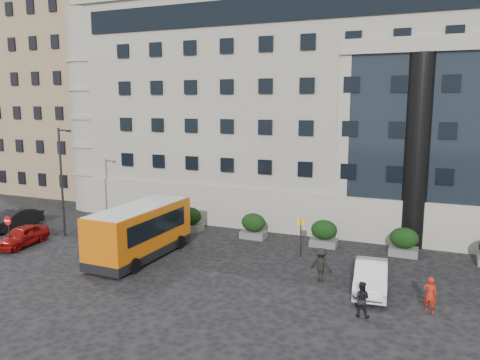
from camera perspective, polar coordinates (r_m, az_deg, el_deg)
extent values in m
plane|color=black|center=(28.26, -6.43, -10.90)|extent=(120.00, 120.00, 0.00)
cube|color=gray|center=(45.70, 13.86, 8.13)|extent=(44.00, 24.00, 18.00)
cylinder|color=black|center=(33.63, 20.78, 3.19)|extent=(1.80, 1.80, 13.00)
cube|color=#937F55|center=(56.80, -18.35, 9.12)|extent=(14.00, 14.00, 20.00)
cube|color=#7D6049|center=(73.05, -10.87, 10.15)|extent=(13.00, 13.00, 22.00)
cube|color=#595956|center=(36.54, -6.05, -5.78)|extent=(1.80, 1.20, 0.50)
ellipsoid|color=black|center=(36.31, -6.07, -4.38)|extent=(1.80, 1.26, 1.34)
cube|color=#595956|center=(34.44, 1.64, -6.67)|extent=(1.80, 1.20, 0.50)
ellipsoid|color=black|center=(34.20, 1.64, -5.19)|extent=(1.80, 1.26, 1.34)
cube|color=#595956|center=(33.03, 10.17, -7.52)|extent=(1.80, 1.20, 0.50)
ellipsoid|color=black|center=(32.78, 10.22, -5.98)|extent=(1.80, 1.26, 1.34)
cube|color=#595956|center=(32.41, 19.28, -8.24)|extent=(1.80, 1.20, 0.50)
ellipsoid|color=black|center=(32.15, 19.37, -6.68)|extent=(1.80, 1.26, 1.34)
cylinder|color=#262628|center=(36.59, -20.90, -0.32)|extent=(0.16, 0.16, 8.00)
cylinder|color=#262628|center=(35.88, -20.74, 5.71)|extent=(0.90, 0.12, 0.12)
cube|color=black|center=(35.58, -20.20, 5.63)|extent=(0.35, 0.18, 0.14)
cylinder|color=#262628|center=(30.34, 7.41, -7.01)|extent=(0.08, 0.08, 2.50)
cube|color=yellow|center=(30.06, 7.45, -5.09)|extent=(0.50, 0.06, 0.45)
cylinder|color=#262628|center=(35.19, -26.30, -5.88)|extent=(0.08, 0.08, 2.20)
cylinder|color=red|center=(34.94, -26.48, -4.47)|extent=(0.64, 0.05, 0.64)
cube|color=white|center=(34.91, -26.53, -4.48)|extent=(0.45, 0.04, 0.10)
cube|color=#D05C09|center=(30.49, -12.09, -5.74)|extent=(2.92, 8.02, 2.75)
cube|color=black|center=(30.90, -11.99, -8.38)|extent=(2.96, 8.06, 0.55)
cube|color=black|center=(30.41, -12.11, -5.21)|extent=(2.93, 6.27, 1.19)
cube|color=silver|center=(30.18, -12.17, -3.31)|extent=(2.77, 7.62, 0.18)
cylinder|color=black|center=(29.82, -17.04, -9.25)|extent=(0.30, 0.91, 0.90)
cylinder|color=black|center=(28.19, -12.77, -10.16)|extent=(0.30, 0.91, 0.90)
cylinder|color=black|center=(33.64, -11.35, -6.89)|extent=(0.30, 0.91, 0.90)
cylinder|color=black|center=(32.20, -7.34, -7.52)|extent=(0.30, 0.91, 0.90)
cube|color=#99200B|center=(52.55, -12.93, 0.37)|extent=(3.47, 4.59, 2.86)
cube|color=#99200B|center=(50.71, -15.40, -0.57)|extent=(2.85, 2.34, 1.94)
cube|color=black|center=(50.15, -16.12, -0.25)|extent=(2.15, 0.59, 0.91)
cylinder|color=black|center=(51.89, -16.15, -1.33)|extent=(0.50, 1.00, 0.96)
cylinder|color=black|center=(49.98, -14.33, -1.64)|extent=(0.50, 1.00, 0.96)
cylinder|color=black|center=(54.29, -13.05, -0.74)|extent=(0.50, 1.00, 0.96)
cylinder|color=black|center=(52.46, -11.21, -1.02)|extent=(0.50, 1.00, 0.96)
imported|color=#940C0A|center=(35.81, -25.03, -6.20)|extent=(2.04, 4.24, 1.40)
imported|color=black|center=(40.68, -25.90, -4.36)|extent=(1.71, 4.73, 1.55)
imported|color=black|center=(43.32, -12.50, -2.91)|extent=(2.34, 5.11, 1.45)
imported|color=black|center=(47.03, -9.34, -1.83)|extent=(2.58, 5.38, 1.48)
imported|color=white|center=(25.90, 15.65, -11.29)|extent=(2.07, 4.82, 1.54)
imported|color=#A82310|center=(24.21, 22.15, -12.85)|extent=(0.73, 0.57, 1.76)
imported|color=black|center=(22.89, 14.54, -13.87)|extent=(0.84, 0.66, 1.68)
imported|color=black|center=(26.57, 9.87, -10.14)|extent=(1.32, 0.90, 1.89)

